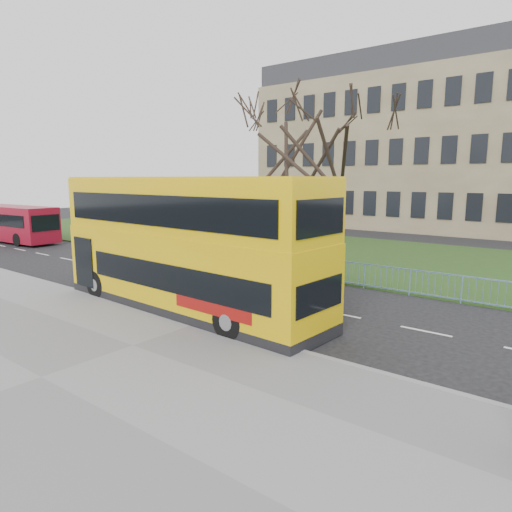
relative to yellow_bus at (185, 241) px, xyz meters
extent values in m
plane|color=black|center=(1.61, 0.51, -2.54)|extent=(120.00, 120.00, 0.00)
cube|color=slate|center=(1.61, -6.24, -2.48)|extent=(80.00, 10.50, 0.12)
cube|color=gray|center=(1.61, -1.04, -2.47)|extent=(80.00, 0.20, 0.14)
cube|color=#243C15|center=(1.61, 14.81, -2.50)|extent=(80.00, 15.40, 0.08)
cube|color=#79664D|center=(-3.39, 35.51, 4.46)|extent=(30.00, 15.00, 14.00)
cube|color=#E7B809|center=(0.00, 0.01, -1.10)|extent=(11.42, 3.23, 2.10)
cube|color=#E7B809|center=(0.00, 0.01, 0.13)|extent=(11.42, 3.23, 0.36)
cube|color=#E7B809|center=(0.00, 0.01, 1.25)|extent=(11.36, 3.17, 1.88)
cube|color=black|center=(0.58, -1.37, -1.02)|extent=(8.72, 0.45, 0.92)
cube|color=black|center=(-0.06, -1.32, 1.16)|extent=(10.39, 0.53, 1.02)
cylinder|color=black|center=(-4.09, -1.01, -1.98)|extent=(1.13, 0.35, 1.12)
cylinder|color=black|center=(3.22, -1.36, -1.98)|extent=(1.13, 0.35, 1.12)
cube|color=maroon|center=(-24.31, 4.51, -1.10)|extent=(10.37, 2.96, 2.52)
cylinder|color=black|center=(-20.99, 3.65, -2.08)|extent=(0.94, 0.30, 0.93)
camera|label=1|loc=(11.85, -11.09, 2.22)|focal=32.00mm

